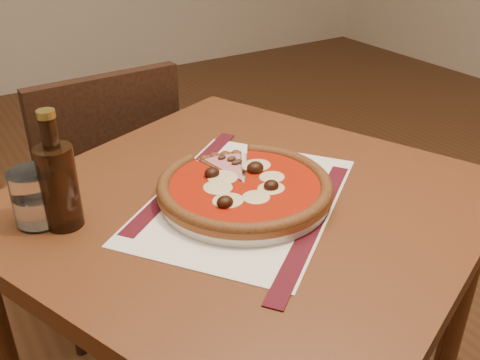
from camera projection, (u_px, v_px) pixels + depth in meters
name	position (u px, v px, depth m)	size (l,w,h in m)	color
table	(245.00, 243.00, 1.04)	(1.04, 1.04, 0.75)	brown
chair_far	(104.00, 188.00, 1.57)	(0.42, 0.42, 0.85)	black
placemat	(245.00, 199.00, 0.99)	(0.45, 0.32, 0.00)	white
plate	(245.00, 194.00, 0.98)	(0.31, 0.31, 0.02)	white
pizza	(245.00, 185.00, 0.98)	(0.32, 0.32, 0.04)	brown
ham_slice	(234.00, 167.00, 1.05)	(0.09, 0.13, 0.02)	brown
water_glass	(36.00, 197.00, 0.90)	(0.08, 0.08, 0.10)	white
bottle	(59.00, 183.00, 0.88)	(0.06, 0.06, 0.21)	black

